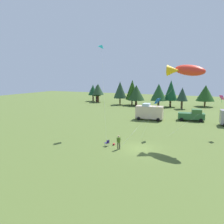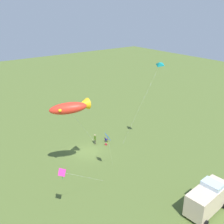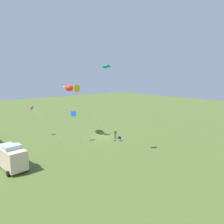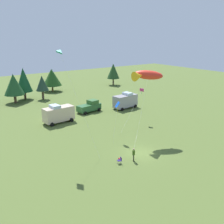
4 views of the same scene
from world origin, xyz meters
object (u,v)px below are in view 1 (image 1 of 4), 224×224
Objects in this scene: truck_green_flatbed at (192,115)px; kite_large_fish at (185,70)px; backpack_on_grass at (114,144)px; person_kite_flyer at (119,141)px; kite_diamond_blue at (157,102)px; folding_chair at (107,143)px; kite_delta_teal at (102,46)px; kite_diamond_rainbow at (220,99)px; van_camper_beige at (149,112)px.

truck_green_flatbed is 0.50× the size of kite_large_fish.
backpack_on_grass is 22.22m from truck_green_flatbed.
kite_large_fish is at bearing -93.58° from person_kite_flyer.
folding_chair is at bearing -123.95° from kite_diamond_blue.
kite_delta_teal reaches higher than kite_diamond_blue.
kite_diamond_rainbow is at bearing 53.52° from kite_large_fish.
truck_green_flatbed is (6.64, 22.01, 0.08)m from person_kite_flyer.
backpack_on_grass is 0.06× the size of van_camper_beige.
truck_green_flatbed is at bearing 90.16° from kite_large_fish.
kite_delta_teal is 18.98m from kite_diamond_rainbow.
kite_delta_teal is at bearing 65.52° from van_camper_beige.
kite_large_fish is 1.83× the size of kite_diamond_blue.
truck_green_flatbed is at bearing 75.54° from kite_diamond_blue.
person_kite_flyer is 22.99m from truck_green_flatbed.
person_kite_flyer is at bearing 89.53° from van_camper_beige.
van_camper_beige is at bearing 70.07° from kite_delta_teal.
kite_large_fish is (8.06, -13.84, 7.91)m from van_camper_beige.
van_camper_beige is 0.77× the size of kite_diamond_rainbow.
kite_large_fish is (7.89, 4.27, 9.44)m from backpack_on_grass.
backpack_on_grass is at bearing -140.40° from kite_diamond_rainbow.
kite_large_fish reaches higher than kite_diamond_rainbow.
kite_diamond_rainbow is (4.35, -10.67, 4.45)m from truck_green_flatbed.
kite_large_fish is (6.68, 5.52, 8.53)m from person_kite_flyer.
kite_delta_teal is at bearing -41.28° from folding_chair.
van_camper_beige is 17.47m from kite_delta_teal.
kite_diamond_blue reaches higher than backpack_on_grass.
person_kite_flyer is 0.24× the size of kite_diamond_rainbow.
folding_chair is 17.52m from kite_diamond_rainbow.
kite_delta_teal is (-5.82, 7.12, 12.27)m from person_kite_flyer.
truck_green_flatbed is (7.85, 20.76, 0.99)m from backpack_on_grass.
person_kite_flyer is 12.16m from kite_large_fish.
kite_large_fish reaches higher than van_camper_beige.
kite_diamond_rainbow is at bearing -87.23° from person_kite_flyer.
folding_chair is 13.39m from kite_large_fish.
folding_chair is 2.56× the size of backpack_on_grass.
folding_chair is at bearing -119.69° from truck_green_flatbed.
truck_green_flatbed is (8.41, 21.54, 0.61)m from folding_chair.
person_kite_flyer is 2.12× the size of folding_chair.
folding_chair is 0.15× the size of van_camper_beige.
kite_large_fish is at bearing -126.48° from kite_diamond_rainbow.
person_kite_flyer is at bearing -177.30° from folding_chair.
kite_diamond_rainbow is at bearing 14.10° from kite_delta_teal.
kite_delta_teal is 11.87m from kite_diamond_blue.
folding_chair is 0.08× the size of kite_large_fish.
person_kite_flyer is 0.13× the size of kite_delta_teal.
kite_diamond_blue is (2.85, 7.34, 4.17)m from person_kite_flyer.
kite_delta_teal is at bearing 128.13° from backpack_on_grass.
backpack_on_grass is 16.74m from kite_diamond_rainbow.
kite_large_fish is at bearing 28.40° from backpack_on_grass.
folding_chair is 1.04m from backpack_on_grass.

